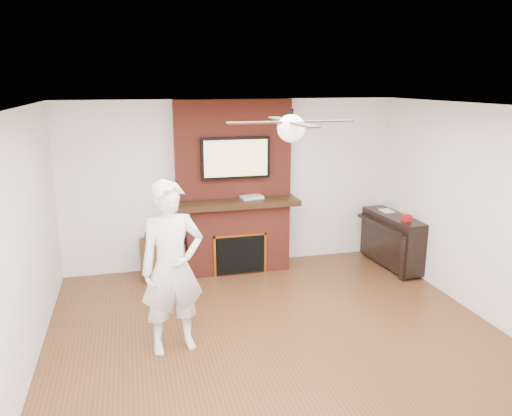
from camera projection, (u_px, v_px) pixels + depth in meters
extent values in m
cube|color=#4F2D17|center=(287.00, 360.00, 5.22)|extent=(5.36, 5.86, 0.18)
cube|color=white|center=(292.00, 99.00, 4.56)|extent=(5.36, 5.86, 0.18)
cube|color=white|center=(231.00, 183.00, 7.56)|extent=(5.36, 0.18, 2.50)
cube|color=white|center=(1.00, 261.00, 4.27)|extent=(0.18, 5.86, 2.50)
cube|color=white|center=(512.00, 221.00, 5.51)|extent=(0.18, 5.86, 2.50)
cube|color=maroon|center=(236.00, 237.00, 7.42)|extent=(1.50, 0.50, 1.00)
cube|color=black|center=(236.00, 202.00, 7.26)|extent=(1.78, 0.64, 0.08)
cube|color=maroon|center=(233.00, 149.00, 7.24)|extent=(1.70, 0.20, 1.42)
cube|color=black|center=(240.00, 255.00, 7.23)|extent=(0.70, 0.06, 0.55)
cube|color=#BF8C2D|center=(240.00, 236.00, 7.15)|extent=(0.78, 0.02, 0.03)
cube|color=#BF8C2D|center=(215.00, 257.00, 7.13)|extent=(0.03, 0.02, 0.61)
cube|color=#BF8C2D|center=(265.00, 253.00, 7.31)|extent=(0.03, 0.02, 0.61)
cube|color=black|center=(236.00, 158.00, 7.14)|extent=(1.00, 0.07, 0.60)
cube|color=tan|center=(236.00, 158.00, 7.10)|extent=(0.92, 0.01, 0.52)
cylinder|color=black|center=(291.00, 116.00, 4.60)|extent=(0.04, 0.04, 0.14)
sphere|color=white|center=(291.00, 128.00, 4.63)|extent=(0.26, 0.26, 0.26)
cube|color=black|center=(325.00, 121.00, 4.69)|extent=(0.55, 0.11, 0.01)
cube|color=black|center=(281.00, 119.00, 4.92)|extent=(0.11, 0.55, 0.01)
cube|color=black|center=(257.00, 123.00, 4.53)|extent=(0.55, 0.11, 0.01)
cube|color=black|center=(303.00, 125.00, 4.30)|extent=(0.11, 0.55, 0.01)
imported|color=white|center=(172.00, 268.00, 5.07)|extent=(0.73, 0.55, 1.81)
cube|color=#4F3116|center=(162.00, 258.00, 7.20)|extent=(0.62, 0.62, 0.52)
cube|color=#29292B|center=(161.00, 238.00, 7.12)|extent=(0.47, 0.39, 0.10)
cube|color=black|center=(393.00, 239.00, 7.52)|extent=(0.46, 1.26, 0.76)
cube|color=black|center=(404.00, 258.00, 7.00)|extent=(0.06, 0.09, 0.66)
cube|color=black|center=(368.00, 236.00, 8.03)|extent=(0.06, 0.09, 0.66)
cube|color=black|center=(381.00, 224.00, 7.41)|extent=(0.23, 1.15, 0.05)
cube|color=silver|center=(387.00, 211.00, 7.65)|extent=(0.17, 0.24, 0.01)
cube|color=maroon|center=(407.00, 218.00, 7.11)|extent=(0.11, 0.11, 0.09)
cube|color=silver|center=(252.00, 197.00, 7.28)|extent=(0.34, 0.23, 0.05)
cylinder|color=#C35817|center=(229.00, 270.00, 7.33)|extent=(0.07, 0.07, 0.11)
cylinder|color=#2E7433|center=(232.00, 269.00, 7.39)|extent=(0.06, 0.06, 0.09)
cylinder|color=beige|center=(246.00, 268.00, 7.43)|extent=(0.07, 0.07, 0.09)
cylinder|color=#2F5F8D|center=(254.00, 267.00, 7.48)|extent=(0.06, 0.06, 0.09)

